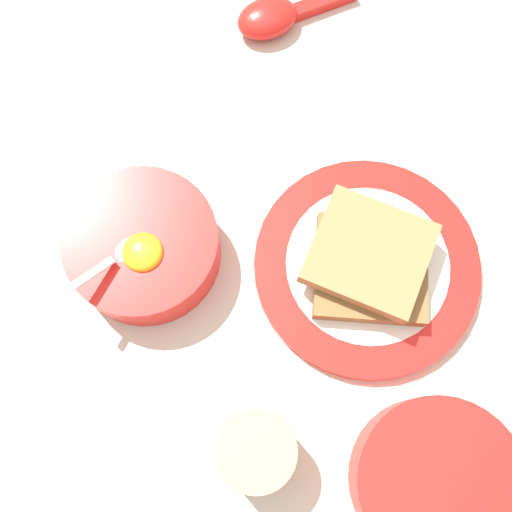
{
  "coord_description": "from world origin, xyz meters",
  "views": [
    {
      "loc": [
        0.19,
        0.07,
        0.58
      ],
      "look_at": [
        0.06,
        -0.02,
        0.02
      ],
      "focal_mm": 42.0,
      "sensor_mm": 36.0,
      "label": 1
    }
  ],
  "objects_px": {
    "soup_spoon": "(275,16)",
    "drinking_cup": "(256,450)",
    "egg_bowl": "(143,246)",
    "congee_bowl": "(437,482)",
    "toast_sandwich": "(370,261)",
    "toast_plate": "(366,267)"
  },
  "relations": [
    {
      "from": "soup_spoon",
      "to": "drinking_cup",
      "type": "distance_m",
      "value": 0.46
    },
    {
      "from": "toast_sandwich",
      "to": "drinking_cup",
      "type": "distance_m",
      "value": 0.2
    },
    {
      "from": "toast_sandwich",
      "to": "congee_bowl",
      "type": "bearing_deg",
      "value": 48.62
    },
    {
      "from": "toast_sandwich",
      "to": "soup_spoon",
      "type": "relative_size",
      "value": 1.03
    },
    {
      "from": "toast_sandwich",
      "to": "drinking_cup",
      "type": "xyz_separation_m",
      "value": [
        0.2,
        0.01,
        0.0
      ]
    },
    {
      "from": "egg_bowl",
      "to": "toast_sandwich",
      "type": "relative_size",
      "value": 1.07
    },
    {
      "from": "toast_plate",
      "to": "soup_spoon",
      "type": "bearing_deg",
      "value": -128.18
    },
    {
      "from": "toast_plate",
      "to": "toast_sandwich",
      "type": "xyz_separation_m",
      "value": [
        0.0,
        0.0,
        0.03
      ]
    },
    {
      "from": "egg_bowl",
      "to": "toast_plate",
      "type": "distance_m",
      "value": 0.22
    },
    {
      "from": "egg_bowl",
      "to": "congee_bowl",
      "type": "height_order",
      "value": "egg_bowl"
    },
    {
      "from": "egg_bowl",
      "to": "congee_bowl",
      "type": "relative_size",
      "value": 1.06
    },
    {
      "from": "soup_spoon",
      "to": "egg_bowl",
      "type": "bearing_deg",
      "value": 9.6
    },
    {
      "from": "congee_bowl",
      "to": "toast_plate",
      "type": "bearing_deg",
      "value": -131.5
    },
    {
      "from": "toast_plate",
      "to": "soup_spoon",
      "type": "height_order",
      "value": "soup_spoon"
    },
    {
      "from": "egg_bowl",
      "to": "congee_bowl",
      "type": "distance_m",
      "value": 0.34
    },
    {
      "from": "egg_bowl",
      "to": "congee_bowl",
      "type": "xyz_separation_m",
      "value": [
        0.02,
        0.34,
        -0.0
      ]
    },
    {
      "from": "toast_plate",
      "to": "drinking_cup",
      "type": "bearing_deg",
      "value": 2.82
    },
    {
      "from": "egg_bowl",
      "to": "soup_spoon",
      "type": "bearing_deg",
      "value": -170.4
    },
    {
      "from": "soup_spoon",
      "to": "drinking_cup",
      "type": "height_order",
      "value": "drinking_cup"
    },
    {
      "from": "drinking_cup",
      "to": "egg_bowl",
      "type": "bearing_deg",
      "value": -114.76
    },
    {
      "from": "toast_plate",
      "to": "soup_spoon",
      "type": "distance_m",
      "value": 0.3
    },
    {
      "from": "toast_sandwich",
      "to": "egg_bowl",
      "type": "bearing_deg",
      "value": -59.13
    }
  ]
}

